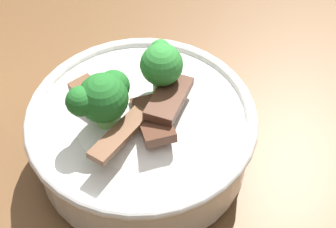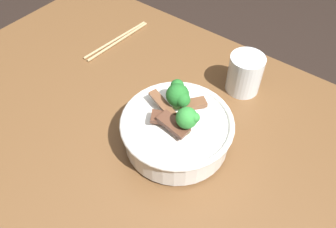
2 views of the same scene
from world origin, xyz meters
name	(u,v)px [view 1 (image 1 of 2)]	position (x,y,z in m)	size (l,w,h in m)	color
rice_bowl	(142,131)	(0.07, 0.08, 0.81)	(0.22, 0.22, 0.13)	white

